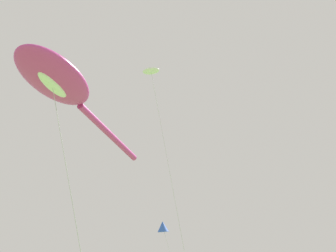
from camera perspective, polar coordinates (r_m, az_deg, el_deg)
The scene contains 3 objects.
big_show_kite at distance 18.60m, azimuth -15.50°, elevation 6.10°, with size 9.49×7.34×12.61m.
small_kite_streamer_purple at distance 25.90m, azimuth -2.39°, elevation 7.50°, with size 4.89×1.32×17.62m.
small_kite_box_yellow at distance 34.41m, azimuth -0.74°, elevation -14.28°, with size 1.95×4.13×11.51m.
Camera 1 is at (-6.02, -1.04, 1.38)m, focal length 42.43 mm.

